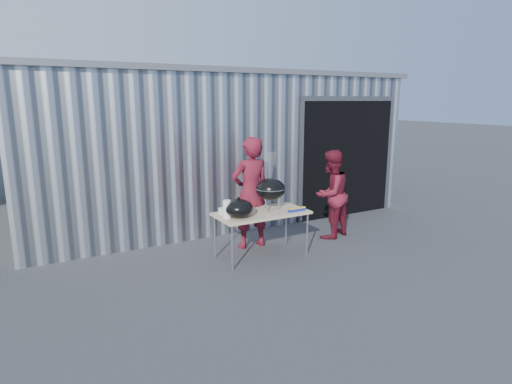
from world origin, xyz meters
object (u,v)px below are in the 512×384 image
person_bystander (331,194)px  person_cook (251,193)px  kettle_grill (270,185)px  folding_table (262,214)px

person_bystander → person_cook: bearing=-26.4°
person_cook → kettle_grill: bearing=105.3°
folding_table → kettle_grill: kettle_grill is taller
folding_table → person_bystander: bearing=8.8°
kettle_grill → person_bystander: size_ratio=0.58×
person_cook → folding_table: bearing=82.0°
folding_table → person_cook: size_ratio=0.78×
folding_table → kettle_grill: bearing=14.6°
kettle_grill → person_bystander: 1.49m
person_bystander → kettle_grill: bearing=-9.1°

